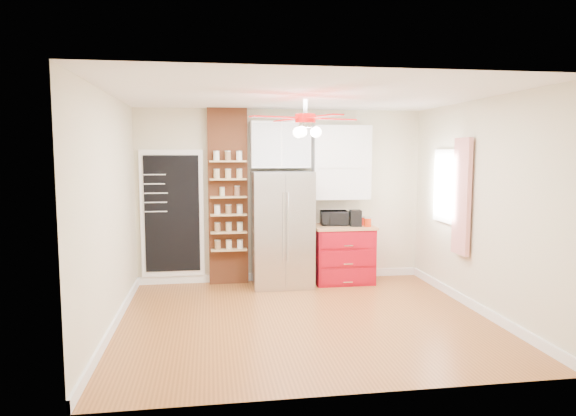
{
  "coord_description": "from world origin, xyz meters",
  "views": [
    {
      "loc": [
        -1.12,
        -6.0,
        2.03
      ],
      "look_at": [
        -0.07,
        0.9,
        1.27
      ],
      "focal_mm": 32.0,
      "sensor_mm": 36.0,
      "label": 1
    }
  ],
  "objects": [
    {
      "name": "coffee_maker",
      "position": [
        1.09,
        1.59,
        1.02
      ],
      "size": [
        0.19,
        0.22,
        0.25
      ],
      "primitive_type": "cube",
      "rotation": [
        0.0,
        0.0,
        -0.11
      ],
      "color": "black",
      "rests_on": "red_cabinet"
    },
    {
      "name": "wall_front",
      "position": [
        0.0,
        -2.0,
        1.35
      ],
      "size": [
        4.5,
        0.02,
        2.7
      ],
      "primitive_type": "cube",
      "color": "beige",
      "rests_on": "floor"
    },
    {
      "name": "wall_right",
      "position": [
        2.25,
        0.0,
        1.35
      ],
      "size": [
        0.02,
        4.0,
        2.7
      ],
      "primitive_type": "cube",
      "color": "beige",
      "rests_on": "floor"
    },
    {
      "name": "pantry_jar_beans",
      "position": [
        -0.71,
        1.81,
        1.44
      ],
      "size": [
        0.1,
        0.1,
        0.14
      ],
      "primitive_type": "cylinder",
      "rotation": [
        0.0,
        0.0,
        -0.13
      ],
      "color": "brown",
      "rests_on": "brick_pillar"
    },
    {
      "name": "red_cabinet",
      "position": [
        0.92,
        1.68,
        0.45
      ],
      "size": [
        0.94,
        0.64,
        0.9
      ],
      "color": "#9E0716",
      "rests_on": "floor"
    },
    {
      "name": "curtain",
      "position": [
        2.18,
        0.35,
        1.45
      ],
      "size": [
        0.06,
        0.4,
        1.55
      ],
      "primitive_type": "cube",
      "color": "red",
      "rests_on": "wall_right"
    },
    {
      "name": "upper_glass_cabinet",
      "position": [
        -0.05,
        1.82,
        2.15
      ],
      "size": [
        0.9,
        0.35,
        0.7
      ],
      "primitive_type": "cube",
      "color": "white",
      "rests_on": "wall_back"
    },
    {
      "name": "window",
      "position": [
        2.23,
        0.9,
        1.55
      ],
      "size": [
        0.04,
        0.75,
        1.05
      ],
      "primitive_type": "cube",
      "color": "white",
      "rests_on": "wall_right"
    },
    {
      "name": "toaster_oven",
      "position": [
        0.79,
        1.74,
        1.01
      ],
      "size": [
        0.43,
        0.3,
        0.23
      ],
      "primitive_type": "imported",
      "rotation": [
        0.0,
        0.0,
        -0.06
      ],
      "color": "black",
      "rests_on": "red_cabinet"
    },
    {
      "name": "ceiling_fan",
      "position": [
        0.0,
        0.0,
        2.42
      ],
      "size": [
        1.4,
        1.4,
        0.44
      ],
      "color": "silver",
      "rests_on": "ceiling"
    },
    {
      "name": "wall_back",
      "position": [
        0.0,
        2.0,
        1.35
      ],
      "size": [
        4.5,
        0.02,
        2.7
      ],
      "primitive_type": "cube",
      "color": "beige",
      "rests_on": "floor"
    },
    {
      "name": "floor",
      "position": [
        0.0,
        0.0,
        0.0
      ],
      "size": [
        4.5,
        4.5,
        0.0
      ],
      "primitive_type": "plane",
      "color": "#965626",
      "rests_on": "ground"
    },
    {
      "name": "ceiling",
      "position": [
        0.0,
        0.0,
        2.7
      ],
      "size": [
        4.5,
        4.5,
        0.0
      ],
      "primitive_type": "plane",
      "color": "white",
      "rests_on": "wall_back"
    },
    {
      "name": "canister_left",
      "position": [
        1.26,
        1.5,
        0.96
      ],
      "size": [
        0.14,
        0.14,
        0.13
      ],
      "primitive_type": "cylinder",
      "rotation": [
        0.0,
        0.0,
        -0.27
      ],
      "color": "#B32809",
      "rests_on": "red_cabinet"
    },
    {
      "name": "pantry_jar_oats",
      "position": [
        -0.94,
        1.8,
        1.43
      ],
      "size": [
        0.1,
        0.1,
        0.12
      ],
      "primitive_type": "cylinder",
      "rotation": [
        0.0,
        0.0,
        0.36
      ],
      "color": "beige",
      "rests_on": "brick_pillar"
    },
    {
      "name": "chalkboard",
      "position": [
        -1.7,
        1.96,
        1.1
      ],
      "size": [
        0.95,
        0.05,
        1.95
      ],
      "color": "white",
      "rests_on": "wall_back"
    },
    {
      "name": "brick_pillar",
      "position": [
        -0.85,
        1.92,
        1.35
      ],
      "size": [
        0.6,
        0.16,
        2.7
      ],
      "primitive_type": "cube",
      "color": "brown",
      "rests_on": "floor"
    },
    {
      "name": "wall_left",
      "position": [
        -2.25,
        0.0,
        1.35
      ],
      "size": [
        0.02,
        4.0,
        2.7
      ],
      "primitive_type": "cube",
      "color": "beige",
      "rests_on": "floor"
    },
    {
      "name": "fridge",
      "position": [
        -0.05,
        1.63,
        0.88
      ],
      "size": [
        0.9,
        0.7,
        1.75
      ],
      "primitive_type": "cube",
      "color": "#A5A5A9",
      "rests_on": "floor"
    },
    {
      "name": "canister_right",
      "position": [
        1.22,
        1.68,
        0.96
      ],
      "size": [
        0.13,
        0.13,
        0.13
      ],
      "primitive_type": "cylinder",
      "rotation": [
        0.0,
        0.0,
        -0.33
      ],
      "color": "#AB1709",
      "rests_on": "red_cabinet"
    },
    {
      "name": "upper_shelf_unit",
      "position": [
        0.92,
        1.85,
        1.88
      ],
      "size": [
        0.9,
        0.3,
        1.15
      ],
      "primitive_type": "cube",
      "color": "white",
      "rests_on": "wall_back"
    }
  ]
}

